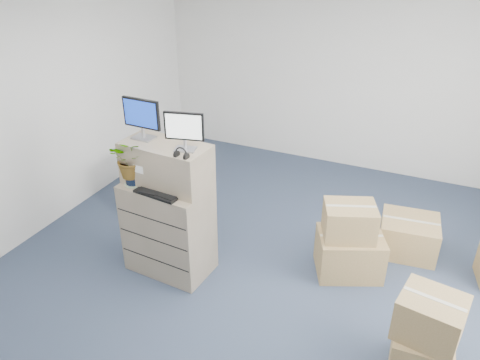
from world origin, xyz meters
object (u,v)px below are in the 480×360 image
object	(u,v)px
water_bottle	(171,173)
potted_plant	(132,163)
monitor_right	(184,129)
keyboard	(158,193)
office_chair	(161,181)
filing_cabinet_lower	(169,228)
monitor_left	(141,117)

from	to	relation	value
water_bottle	potted_plant	size ratio (longest dim) A/B	0.58
monitor_right	potted_plant	world-z (taller)	monitor_right
monitor_right	keyboard	world-z (taller)	monitor_right
water_bottle	office_chair	bearing A→B (deg)	129.62
water_bottle	potted_plant	world-z (taller)	potted_plant
monitor_right	office_chair	distance (m)	2.13
filing_cabinet_lower	keyboard	xyz separation A→B (m)	(0.03, -0.18, 0.54)
filing_cabinet_lower	office_chair	size ratio (longest dim) A/B	1.51
potted_plant	water_bottle	bearing A→B (deg)	20.48
water_bottle	monitor_right	bearing A→B (deg)	-6.73
monitor_left	potted_plant	distance (m)	0.49
monitor_left	potted_plant	size ratio (longest dim) A/B	0.87
monitor_right	potted_plant	distance (m)	0.73
monitor_right	office_chair	world-z (taller)	monitor_right
filing_cabinet_lower	water_bottle	bearing A→B (deg)	39.35
filing_cabinet_lower	monitor_left	world-z (taller)	monitor_left
potted_plant	office_chair	xyz separation A→B (m)	(-0.56, 1.26, -0.95)
monitor_left	potted_plant	world-z (taller)	monitor_left
monitor_left	keyboard	size ratio (longest dim) A/B	0.88
water_bottle	potted_plant	bearing A→B (deg)	-159.52
water_bottle	office_chair	world-z (taller)	water_bottle
monitor_right	potted_plant	bearing A→B (deg)	177.51
keyboard	potted_plant	size ratio (longest dim) A/B	1.00
monitor_left	water_bottle	distance (m)	0.64
monitor_left	water_bottle	xyz separation A→B (m)	(0.33, -0.05, -0.55)
filing_cabinet_lower	potted_plant	distance (m)	0.84
filing_cabinet_lower	potted_plant	xyz separation A→B (m)	(-0.32, -0.10, 0.77)
monitor_left	water_bottle	world-z (taller)	monitor_left
monitor_right	office_chair	size ratio (longest dim) A/B	0.55
water_bottle	office_chair	size ratio (longest dim) A/B	0.41
monitor_left	potted_plant	bearing A→B (deg)	-100.52
monitor_left	keyboard	bearing A→B (deg)	-38.54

